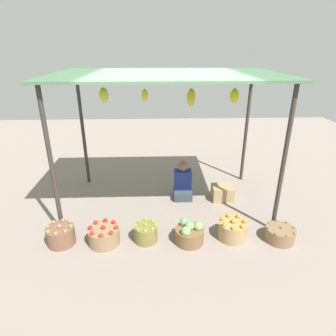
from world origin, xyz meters
The scene contains 10 objects.
ground_plane centered at (0.00, 0.00, 0.00)m, with size 14.00×14.00×0.00m, color gray.
market_stall_structure centered at (0.00, 0.00, 2.28)m, with size 3.82×2.28×2.45m.
vendor_person centered at (0.33, 0.21, 0.30)m, with size 0.36×0.44×0.78m.
basket_potatoes centered at (-1.71, -1.24, 0.15)m, with size 0.43×0.43×0.35m.
basket_red_tomatoes centered at (-1.03, -1.26, 0.14)m, with size 0.49×0.49×0.33m.
basket_limes centered at (-0.38, -1.21, 0.14)m, with size 0.37×0.37×0.32m.
basket_cabbages centered at (0.31, -1.28, 0.16)m, with size 0.45×0.45×0.38m.
basket_oranges centered at (1.01, -1.20, 0.15)m, with size 0.46×0.46×0.36m.
basket_green_chilies centered at (1.76, -1.29, 0.11)m, with size 0.46×0.46×0.25m.
wooden_crate_near_vendor centered at (1.12, 0.07, 0.14)m, with size 0.41×0.36×0.29m, color tan.
Camera 1 is at (-0.17, -4.99, 2.89)m, focal length 30.63 mm.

